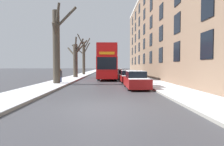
% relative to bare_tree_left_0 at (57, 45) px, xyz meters
% --- Properties ---
extents(ground_plane, '(320.00, 320.00, 0.00)m').
position_rel_bare_tree_left_0_xyz_m(ground_plane, '(4.81, -9.88, -3.94)').
color(ground_plane, '#424247').
extents(sidewalk_left, '(2.88, 130.00, 0.16)m').
position_rel_bare_tree_left_0_xyz_m(sidewalk_left, '(-0.28, 43.12, -3.86)').
color(sidewalk_left, gray).
rests_on(sidewalk_left, ground).
extents(sidewalk_right, '(2.88, 130.00, 0.16)m').
position_rel_bare_tree_left_0_xyz_m(sidewalk_right, '(9.91, 43.12, -3.86)').
color(sidewalk_right, gray).
rests_on(sidewalk_right, ground).
extents(terrace_facade_right, '(9.10, 43.60, 15.84)m').
position_rel_bare_tree_left_0_xyz_m(terrace_facade_right, '(15.84, 10.29, 3.98)').
color(terrace_facade_right, '#7A604C').
rests_on(terrace_facade_right, ground).
extents(bare_tree_left_0, '(2.61, 1.54, 7.82)m').
position_rel_bare_tree_left_0_xyz_m(bare_tree_left_0, '(0.00, 0.00, 0.00)').
color(bare_tree_left_0, '#423A30').
rests_on(bare_tree_left_0, ground).
extents(bare_tree_left_1, '(3.40, 3.04, 6.26)m').
position_rel_bare_tree_left_0_xyz_m(bare_tree_left_1, '(0.01, 10.14, -0.87)').
color(bare_tree_left_1, '#423A30').
rests_on(bare_tree_left_1, ground).
extents(bare_tree_left_2, '(4.02, 2.60, 8.62)m').
position_rel_bare_tree_left_0_xyz_m(bare_tree_left_2, '(-0.09, 19.73, 0.13)').
color(bare_tree_left_2, '#423A30').
rests_on(bare_tree_left_2, ground).
extents(double_decker_bus, '(2.55, 10.88, 4.63)m').
position_rel_bare_tree_left_0_xyz_m(double_decker_bus, '(4.94, 8.29, -1.33)').
color(double_decker_bus, red).
rests_on(double_decker_bus, ground).
extents(parked_car_0, '(1.68, 4.37, 1.46)m').
position_rel_bare_tree_left_0_xyz_m(parked_car_0, '(7.38, -3.06, -3.26)').
color(parked_car_0, maroon).
rests_on(parked_car_0, ground).
extents(parked_car_1, '(1.75, 3.91, 1.42)m').
position_rel_bare_tree_left_0_xyz_m(parked_car_1, '(7.38, 2.49, -3.29)').
color(parked_car_1, maroon).
rests_on(parked_car_1, ground).
extents(parked_car_2, '(1.86, 4.40, 1.37)m').
position_rel_bare_tree_left_0_xyz_m(parked_car_2, '(7.38, 8.26, -3.31)').
color(parked_car_2, slate).
rests_on(parked_car_2, ground).
extents(parked_car_3, '(1.86, 4.13, 1.43)m').
position_rel_bare_tree_left_0_xyz_m(parked_car_3, '(7.38, 14.59, -3.28)').
color(parked_car_3, silver).
rests_on(parked_car_3, ground).
extents(parked_car_4, '(1.87, 4.56, 1.39)m').
position_rel_bare_tree_left_0_xyz_m(parked_car_4, '(7.38, 21.00, -3.30)').
color(parked_car_4, '#9EA3AD').
rests_on(parked_car_4, ground).
extents(oncoming_van, '(1.91, 5.74, 2.42)m').
position_rel_bare_tree_left_0_xyz_m(oncoming_van, '(3.90, 23.54, -2.64)').
color(oncoming_van, '#9EA3AD').
rests_on(oncoming_van, ground).
extents(pedestrian_left_sidewalk, '(0.34, 0.34, 1.57)m').
position_rel_bare_tree_left_0_xyz_m(pedestrian_left_sidewalk, '(0.01, 1.22, -3.08)').
color(pedestrian_left_sidewalk, navy).
rests_on(pedestrian_left_sidewalk, ground).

